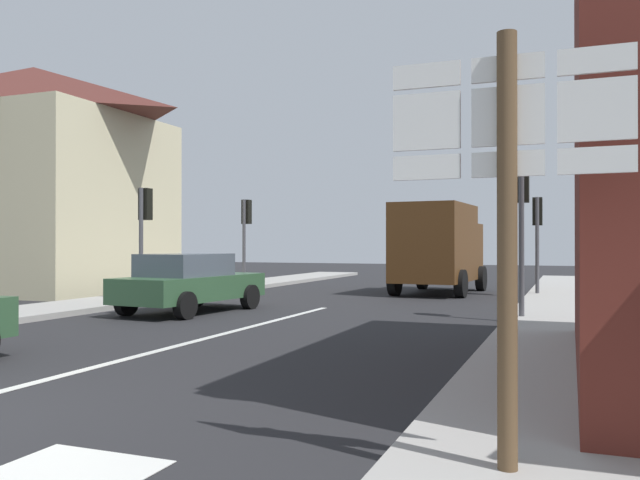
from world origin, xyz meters
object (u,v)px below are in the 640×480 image
at_px(sedan_far, 190,282).
at_px(delivery_truck, 438,246).
at_px(traffic_light_near_right, 522,203).
at_px(traffic_light_near_left, 144,218).
at_px(traffic_light_far_left, 246,223).
at_px(traffic_light_far_right, 537,223).
at_px(route_sign_post, 507,203).

relative_size(sedan_far, delivery_truck, 0.85).
bearing_deg(traffic_light_near_right, traffic_light_near_left, 177.47).
distance_m(delivery_truck, traffic_light_far_left, 7.13).
bearing_deg(traffic_light_far_right, traffic_light_near_right, -90.00).
bearing_deg(delivery_truck, traffic_light_near_left, -135.06).
height_order(delivery_truck, route_sign_post, route_sign_post).
bearing_deg(route_sign_post, traffic_light_near_left, 135.53).
distance_m(delivery_truck, route_sign_post, 18.13).
xyz_separation_m(delivery_truck, traffic_light_far_left, (-7.03, -0.83, 0.84)).
xyz_separation_m(route_sign_post, traffic_light_near_left, (-10.89, 10.69, 0.44)).
height_order(delivery_truck, traffic_light_far_left, traffic_light_far_left).
bearing_deg(delivery_truck, sedan_far, -118.69).
bearing_deg(traffic_light_near_right, traffic_light_far_right, 90.00).
xyz_separation_m(traffic_light_far_left, traffic_light_near_right, (10.30, -6.64, 0.13)).
bearing_deg(traffic_light_near_right, sedan_far, -172.97).
relative_size(sedan_far, traffic_light_far_right, 1.35).
bearing_deg(traffic_light_near_left, sedan_far, -30.67).
height_order(route_sign_post, traffic_light_far_right, traffic_light_far_right).
xyz_separation_m(sedan_far, traffic_light_far_left, (-2.41, 7.61, 1.73)).
relative_size(sedan_far, traffic_light_near_right, 1.23).
bearing_deg(traffic_light_far_right, delivery_truck, 173.24).
bearing_deg(traffic_light_near_left, traffic_light_far_right, 32.76).
relative_size(route_sign_post, traffic_light_far_left, 0.95).
distance_m(traffic_light_far_right, traffic_light_near_right, 7.09).
height_order(sedan_far, traffic_light_near_left, traffic_light_near_left).
distance_m(traffic_light_far_left, traffic_light_near_left, 6.18).
height_order(route_sign_post, traffic_light_near_left, traffic_light_near_left).
distance_m(traffic_light_far_right, traffic_light_near_left, 12.25).
height_order(traffic_light_far_right, traffic_light_far_left, traffic_light_far_left).
bearing_deg(delivery_truck, traffic_light_near_right, -66.36).
bearing_deg(traffic_light_far_left, traffic_light_near_right, -32.81).
bearing_deg(sedan_far, traffic_light_near_right, 7.03).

